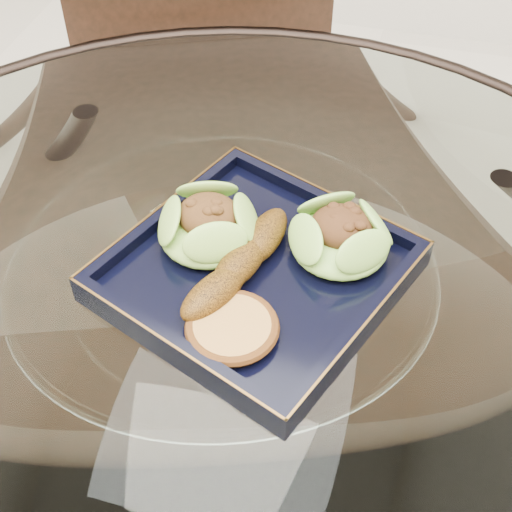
# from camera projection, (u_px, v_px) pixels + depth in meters

# --- Properties ---
(dining_table) EXTENTS (1.13, 1.13, 0.77)m
(dining_table) POSITION_uv_depth(u_px,v_px,m) (228.00, 387.00, 0.86)
(dining_table) COLOR white
(dining_table) RESTS_ON ground
(dining_chair) EXTENTS (0.60, 0.60, 1.05)m
(dining_chair) POSITION_uv_depth(u_px,v_px,m) (213.00, 146.00, 1.20)
(dining_chair) COLOR black
(dining_chair) RESTS_ON ground
(navy_plate) EXTENTS (0.35, 0.35, 0.02)m
(navy_plate) POSITION_uv_depth(u_px,v_px,m) (256.00, 275.00, 0.75)
(navy_plate) COLOR black
(navy_plate) RESTS_ON dining_table
(lettuce_wrap_left) EXTENTS (0.11, 0.11, 0.04)m
(lettuce_wrap_left) POSITION_uv_depth(u_px,v_px,m) (209.00, 228.00, 0.76)
(lettuce_wrap_left) COLOR #5E942B
(lettuce_wrap_left) RESTS_ON navy_plate
(lettuce_wrap_right) EXTENTS (0.13, 0.13, 0.04)m
(lettuce_wrap_right) POSITION_uv_depth(u_px,v_px,m) (340.00, 239.00, 0.75)
(lettuce_wrap_right) COLOR #578D29
(lettuce_wrap_right) RESTS_ON navy_plate
(roasted_plantain) EXTENTS (0.09, 0.18, 0.03)m
(roasted_plantain) POSITION_uv_depth(u_px,v_px,m) (240.00, 263.00, 0.73)
(roasted_plantain) COLOR #5F370A
(roasted_plantain) RESTS_ON navy_plate
(crumb_patty) EXTENTS (0.10, 0.10, 0.01)m
(crumb_patty) POSITION_uv_depth(u_px,v_px,m) (232.00, 329.00, 0.68)
(crumb_patty) COLOR #B1793B
(crumb_patty) RESTS_ON navy_plate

